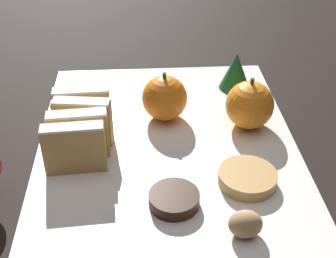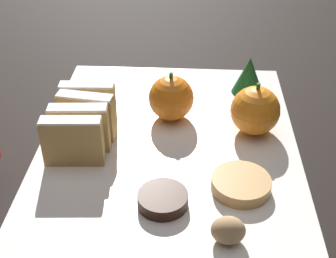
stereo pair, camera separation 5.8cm
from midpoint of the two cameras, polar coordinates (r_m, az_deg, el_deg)
ground_plane at (r=0.61m, az=-2.75°, el=-3.35°), size 6.00×6.00×0.00m
serving_platter at (r=0.60m, az=-2.76°, el=-2.91°), size 0.33×0.44×0.01m
stollen_slice_front at (r=0.56m, az=-14.27°, el=-2.40°), size 0.07×0.02×0.06m
stollen_slice_second at (r=0.58m, az=-13.65°, el=-0.74°), size 0.07×0.02×0.06m
stollen_slice_third at (r=0.61m, az=-13.01°, el=0.79°), size 0.07×0.03×0.06m
stollen_slice_fourth at (r=0.63m, az=-13.00°, el=2.20°), size 0.07×0.02×0.06m
orange_near at (r=0.63m, az=7.32°, el=2.83°), size 0.07×0.07×0.07m
orange_far at (r=0.64m, az=-2.69°, el=3.72°), size 0.06×0.06×0.07m
walnut at (r=0.48m, az=5.97°, el=-11.60°), size 0.03×0.03×0.03m
chocolate_cookie at (r=0.52m, az=-2.94°, el=-8.70°), size 0.06×0.06×0.01m
gingerbread_cookie at (r=0.55m, az=6.66°, el=-6.07°), size 0.07×0.07×0.02m
evergreen_sprig at (r=0.72m, az=5.95°, el=6.98°), size 0.05×0.05×0.06m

